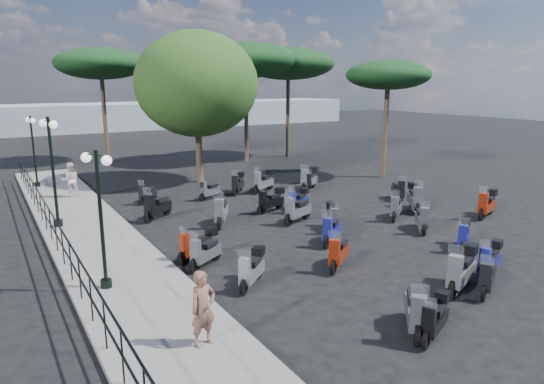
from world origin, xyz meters
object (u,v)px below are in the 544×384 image
scooter_18 (490,260)px  scooter_12 (487,278)px  scooter_19 (464,236)px  pine_0 (246,60)px  pedestrian_far (71,180)px  scooter_7 (338,253)px  scooter_16 (271,201)px  scooter_4 (157,207)px  scooter_8 (331,231)px  scooter_3 (198,246)px  pine_1 (288,64)px  scooter_0 (415,312)px  scooter_11 (238,184)px  scooter_15 (297,211)px  scooter_17 (264,182)px  scooter_24 (422,219)px  scooter_20 (396,208)px  scooter_13 (461,271)px  scooter_5 (147,194)px  scooter_10 (210,191)px  broadleaf_tree (197,84)px  scooter_25 (487,204)px  scooter_9 (221,212)px  lamp_post_1 (52,165)px  scooter_26 (415,198)px  woman (203,309)px  scooter_27 (398,191)px  scooter_6 (435,319)px  pine_2 (101,64)px  scooter_21 (298,201)px  scooter_28 (309,182)px  scooter_2 (205,253)px  pine_3 (388,76)px  scooter_22 (309,179)px

scooter_18 → scooter_12: bearing=103.8°
scooter_19 → pine_0: size_ratio=0.17×
pedestrian_far → scooter_12: size_ratio=1.15×
scooter_7 → scooter_16: (1.60, 6.59, 0.02)m
scooter_4 → scooter_8: scooter_4 is taller
scooter_3 → pine_1: bearing=-56.1°
scooter_0 → scooter_11: bearing=-59.3°
scooter_15 → scooter_17: size_ratio=1.04×
scooter_7 → scooter_24: 5.17m
scooter_20 → pine_1: size_ratio=0.17×
pedestrian_far → scooter_13: pedestrian_far is taller
scooter_5 → scooter_4: bearing=128.0°
scooter_10 → scooter_16: bearing=175.8°
scooter_13 → broadleaf_tree: size_ratio=0.22×
scooter_25 → pine_0: 18.82m
scooter_9 → scooter_11: scooter_9 is taller
lamp_post_1 → pedestrian_far: lamp_post_1 is taller
pine_0 → scooter_24: bearing=-96.5°
lamp_post_1 → scooter_26: (13.65, -4.95, -1.93)m
scooter_15 → broadleaf_tree: broadleaf_tree is taller
woman → scooter_27: (13.14, 7.50, -0.50)m
scooter_4 → scooter_26: bearing=-151.1°
scooter_6 → pine_2: bearing=-23.7°
scooter_19 → scooter_21: 7.15m
scooter_5 → scooter_18: scooter_18 is taller
scooter_6 → scooter_28: (6.20, 13.46, -0.02)m
scooter_10 → pine_2: pine_2 is taller
scooter_21 → pine_2: pine_2 is taller
scooter_12 → scooter_27: (5.65, 8.75, 0.02)m
scooter_3 → scooter_18: scooter_3 is taller
scooter_3 → broadleaf_tree: 13.20m
lamp_post_1 → pine_2: pine_2 is taller
scooter_26 → woman: bearing=61.7°
scooter_10 → scooter_28: size_ratio=1.09×
scooter_3 → pine_0: (10.36, 16.10, 6.41)m
scooter_9 → scooter_27: bearing=-151.4°
lamp_post_1 → pine_0: 17.71m
scooter_2 → scooter_12: bearing=-166.2°
scooter_21 → scooter_12: bearing=151.3°
scooter_2 → pine_0: pine_0 is taller
woman → scooter_2: (1.90, 4.34, -0.52)m
scooter_11 → scooter_19: size_ratio=0.97×
scooter_15 → pine_3: size_ratio=0.25×
scooter_20 → scooter_4: bearing=21.9°
scooter_10 → scooter_22: bearing=-123.2°
scooter_26 → scooter_27: size_ratio=1.09×
scooter_15 → scooter_26: (5.38, -1.11, 0.07)m
scooter_6 → scooter_20: 9.54m
scooter_17 → scooter_25: (5.51, -8.85, 0.01)m
scooter_22 → scooter_0: bearing=121.6°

